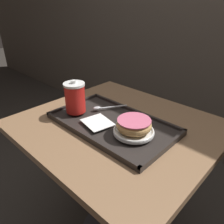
% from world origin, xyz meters
% --- Properties ---
extents(cafe_table, '(0.81, 0.73, 0.75)m').
position_xyz_m(cafe_table, '(0.00, 0.00, 0.56)').
color(cafe_table, '#846042').
rests_on(cafe_table, ground_plane).
extents(serving_tray, '(0.53, 0.30, 0.02)m').
position_xyz_m(serving_tray, '(-0.01, -0.03, 0.75)').
color(serving_tray, '#282321').
rests_on(serving_tray, cafe_table).
extents(napkin_paper, '(0.14, 0.13, 0.00)m').
position_xyz_m(napkin_paper, '(-0.04, -0.08, 0.77)').
color(napkin_paper, white).
rests_on(napkin_paper, serving_tray).
extents(coffee_cup_front, '(0.09, 0.09, 0.15)m').
position_xyz_m(coffee_cup_front, '(-0.18, -0.08, 0.84)').
color(coffee_cup_front, red).
rests_on(coffee_cup_front, serving_tray).
extents(plate_with_chocolate_donut, '(0.16, 0.16, 0.01)m').
position_xyz_m(plate_with_chocolate_donut, '(0.12, -0.04, 0.78)').
color(plate_with_chocolate_donut, white).
rests_on(plate_with_chocolate_donut, serving_tray).
extents(donut_chocolate_glazed, '(0.13, 0.13, 0.04)m').
position_xyz_m(donut_chocolate_glazed, '(0.12, -0.04, 0.81)').
color(donut_chocolate_glazed, tan).
rests_on(donut_chocolate_glazed, plate_with_chocolate_donut).
extents(spoon, '(0.10, 0.15, 0.01)m').
position_xyz_m(spoon, '(-0.12, 0.02, 0.78)').
color(spoon, silver).
rests_on(spoon, serving_tray).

